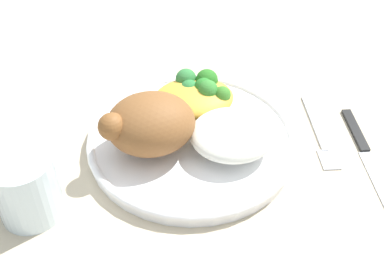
% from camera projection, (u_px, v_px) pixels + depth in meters
% --- Properties ---
extents(ground_plane, '(2.00, 2.00, 0.00)m').
position_uv_depth(ground_plane, '(192.00, 146.00, 0.61)').
color(ground_plane, '#C1B094').
extents(plate, '(0.26, 0.26, 0.02)m').
position_uv_depth(plate, '(192.00, 140.00, 0.60)').
color(plate, white).
rests_on(plate, ground_plane).
extents(roasted_chicken, '(0.11, 0.09, 0.07)m').
position_uv_depth(roasted_chicken, '(149.00, 124.00, 0.56)').
color(roasted_chicken, brown).
rests_on(roasted_chicken, plate).
extents(rice_pile, '(0.10, 0.09, 0.04)m').
position_uv_depth(rice_pile, '(232.00, 134.00, 0.57)').
color(rice_pile, white).
rests_on(rice_pile, plate).
extents(mac_cheese_with_broccoli, '(0.10, 0.08, 0.04)m').
position_uv_depth(mac_cheese_with_broccoli, '(196.00, 95.00, 0.63)').
color(mac_cheese_with_broccoli, gold).
rests_on(mac_cheese_with_broccoli, plate).
extents(fork, '(0.03, 0.14, 0.01)m').
position_uv_depth(fork, '(319.00, 134.00, 0.62)').
color(fork, silver).
rests_on(fork, ground_plane).
extents(knife, '(0.03, 0.19, 0.01)m').
position_uv_depth(knife, '(365.00, 150.00, 0.60)').
color(knife, black).
rests_on(knife, ground_plane).
extents(water_glass, '(0.07, 0.07, 0.08)m').
position_uv_depth(water_glass, '(26.00, 187.00, 0.51)').
color(water_glass, silver).
rests_on(water_glass, ground_plane).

